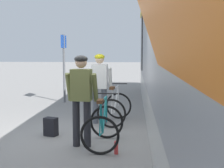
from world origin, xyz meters
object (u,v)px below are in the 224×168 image
object	(u,v)px
backpack_on_platform	(51,127)
platform_sign_post	(64,57)
cyclist_far_in_olive	(81,93)
cyclist_near_in_white	(100,82)
water_bottle_near_the_bikes	(116,148)
bicycle_far_teal	(103,126)
bicycle_near_white	(115,108)

from	to	relation	value
backpack_on_platform	platform_sign_post	bearing A→B (deg)	118.91
cyclist_far_in_olive	platform_sign_post	bearing A→B (deg)	106.71
cyclist_far_in_olive	platform_sign_post	world-z (taller)	platform_sign_post
cyclist_far_in_olive	cyclist_near_in_white	bearing A→B (deg)	85.77
platform_sign_post	cyclist_near_in_white	bearing A→B (deg)	-62.06
platform_sign_post	water_bottle_near_the_bikes	bearing A→B (deg)	-67.81
bicycle_far_teal	water_bottle_near_the_bikes	xyz separation A→B (m)	(0.27, -0.44, -0.28)
cyclist_near_in_white	bicycle_far_teal	size ratio (longest dim) A/B	1.61
bicycle_far_teal	water_bottle_near_the_bikes	distance (m)	0.59
bicycle_near_white	water_bottle_near_the_bikes	xyz separation A→B (m)	(0.16, -2.32, -0.28)
bicycle_near_white	backpack_on_platform	distance (m)	1.83
backpack_on_platform	water_bottle_near_the_bikes	distance (m)	1.83
cyclist_far_in_olive	backpack_on_platform	distance (m)	1.35
bicycle_far_teal	backpack_on_platform	bearing A→B (deg)	152.63
water_bottle_near_the_bikes	bicycle_near_white	bearing A→B (deg)	94.04
bicycle_far_teal	backpack_on_platform	xyz separation A→B (m)	(-1.21, 0.63, -0.20)
bicycle_near_white	platform_sign_post	distance (m)	3.79
bicycle_far_teal	platform_sign_post	size ratio (longest dim) A/B	0.45
cyclist_near_in_white	water_bottle_near_the_bikes	xyz separation A→B (m)	(0.55, -2.26, -0.94)
cyclist_far_in_olive	bicycle_near_white	size ratio (longest dim) A/B	1.54
cyclist_near_in_white	cyclist_far_in_olive	size ratio (longest dim) A/B	1.00
backpack_on_platform	cyclist_near_in_white	bearing A→B (deg)	71.73
bicycle_near_white	water_bottle_near_the_bikes	size ratio (longest dim) A/B	4.88
water_bottle_near_the_bikes	bicycle_far_teal	bearing A→B (deg)	122.01
water_bottle_near_the_bikes	platform_sign_post	size ratio (longest dim) A/B	0.10
bicycle_near_white	bicycle_far_teal	distance (m)	1.88
backpack_on_platform	cyclist_far_in_olive	bearing A→B (deg)	-20.27
bicycle_far_teal	backpack_on_platform	size ratio (longest dim) A/B	2.73
backpack_on_platform	water_bottle_near_the_bikes	world-z (taller)	backpack_on_platform
cyclist_near_in_white	cyclist_far_in_olive	world-z (taller)	same
water_bottle_near_the_bikes	cyclist_near_in_white	bearing A→B (deg)	103.68
bicycle_near_white	bicycle_far_teal	size ratio (longest dim) A/B	1.05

